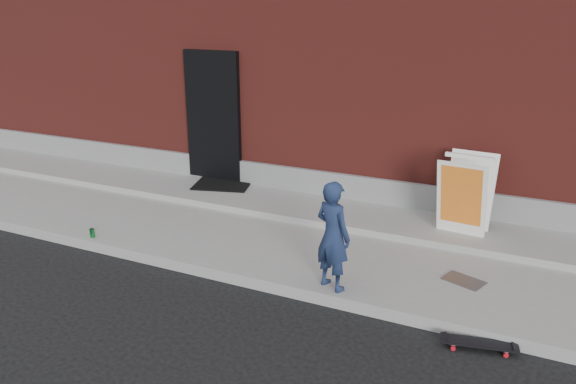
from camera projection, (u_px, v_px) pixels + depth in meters
The scene contains 10 objects.
ground at pixel (270, 293), 6.68m from camera, with size 80.00×80.00×0.00m, color black.
sidewalk at pixel (318, 241), 7.94m from camera, with size 20.00×3.00×0.15m, color gray.
apron at pixel (340, 213), 8.67m from camera, with size 20.00×1.20×0.10m, color gray.
building at pixel (419, 42), 11.87m from camera, with size 20.00×8.10×5.00m.
child at pixel (333, 236), 6.31m from camera, with size 0.47×0.31×1.29m, color #1A284A.
skateboard at pixel (479, 343), 5.59m from camera, with size 0.74×0.33×0.08m.
pizza_sign at pixel (465, 194), 7.69m from camera, with size 0.73×0.84×1.09m.
soda_can at pixel (92, 233), 7.88m from camera, with size 0.07×0.07×0.13m, color #198135.
doormat at pixel (223, 184), 9.84m from camera, with size 0.95×0.77×0.03m, color black.
utility_plate at pixel (464, 281), 6.65m from camera, with size 0.46×0.29×0.01m, color #57575C.
Camera 1 is at (2.73, -5.28, 3.29)m, focal length 35.00 mm.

